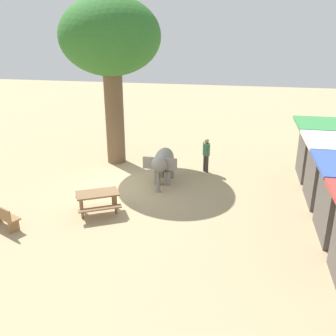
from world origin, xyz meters
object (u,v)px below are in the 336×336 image
object	(u,v)px
elephant	(163,162)
wooden_bench	(2,215)
shade_tree_main	(111,40)
picnic_table_near	(98,198)
market_stall_white	(335,175)
person_handler	(206,153)
market_stall_green	(322,154)

from	to	relation	value
elephant	wooden_bench	xyz separation A→B (m)	(4.89, -4.50, -0.47)
elephant	shade_tree_main	distance (m)	6.08
shade_tree_main	picnic_table_near	bearing A→B (deg)	11.46
elephant	picnic_table_near	bearing A→B (deg)	-28.86
shade_tree_main	market_stall_white	xyz separation A→B (m)	(2.89, 9.63, -4.68)
market_stall_white	picnic_table_near	bearing A→B (deg)	-73.61
person_handler	market_stall_green	size ratio (longest dim) A/B	0.64
elephant	person_handler	bearing A→B (deg)	134.90
elephant	market_stall_white	distance (m)	6.80
wooden_bench	picnic_table_near	distance (m)	3.23
elephant	picnic_table_near	world-z (taller)	elephant
person_handler	shade_tree_main	size ratio (longest dim) A/B	0.21
person_handler	wooden_bench	xyz separation A→B (m)	(6.55, -6.18, -0.48)
picnic_table_near	market_stall_white	bearing A→B (deg)	-12.09
elephant	person_handler	xyz separation A→B (m)	(-1.66, 1.68, 0.00)
shade_tree_main	market_stall_white	world-z (taller)	shade_tree_main
shade_tree_main	market_stall_green	distance (m)	10.71
market_stall_green	wooden_bench	bearing A→B (deg)	-58.77
picnic_table_near	market_stall_green	xyz separation A→B (m)	(-5.11, 8.53, 0.55)
elephant	market_stall_green	distance (m)	7.04
elephant	market_stall_green	size ratio (longest dim) A/B	0.84
person_handler	market_stall_white	size ratio (longest dim) A/B	0.64
market_stall_green	shade_tree_main	bearing A→B (deg)	-91.74
shade_tree_main	market_stall_green	size ratio (longest dim) A/B	3.07
person_handler	wooden_bench	distance (m)	9.02
person_handler	shade_tree_main	world-z (taller)	shade_tree_main
market_stall_green	elephant	bearing A→B (deg)	-73.98
person_handler	picnic_table_near	size ratio (longest dim) A/B	0.80
elephant	shade_tree_main	size ratio (longest dim) A/B	0.27
market_stall_white	person_handler	bearing A→B (deg)	-114.52
person_handler	market_stall_white	bearing A→B (deg)	114.96
wooden_bench	picnic_table_near	world-z (taller)	wooden_bench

